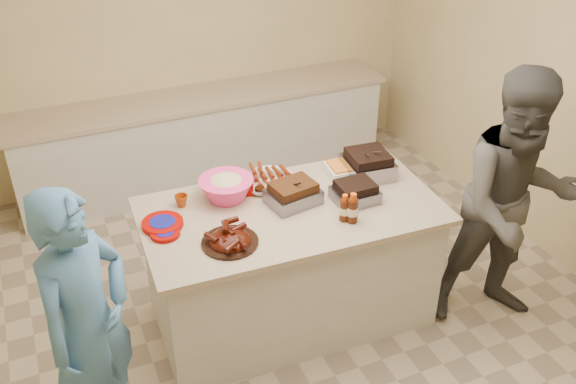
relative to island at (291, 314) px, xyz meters
name	(u,v)px	position (x,y,z in m)	size (l,w,h in m)	color
room	(298,318)	(0.03, -0.06, 0.00)	(4.50, 5.00, 2.70)	beige
back_counter	(204,139)	(0.03, 2.14, 0.45)	(3.60, 0.64, 0.90)	beige
island	(291,314)	(0.00, 0.00, 0.00)	(1.99, 1.05, 0.94)	beige
rib_platter	(230,243)	(-0.50, -0.21, 0.94)	(0.35, 0.35, 0.14)	#400E05
pulled_pork_tray	(293,203)	(0.04, 0.05, 0.94)	(0.33, 0.25, 0.10)	#47230F
brisket_tray	(355,200)	(0.43, -0.08, 0.94)	(0.29, 0.24, 0.09)	black
roasting_pan	(367,175)	(0.68, 0.18, 0.94)	(0.32, 0.32, 0.13)	gray
coleslaw_bowl	(227,198)	(-0.35, 0.29, 0.94)	(0.37, 0.37, 0.25)	#FF3888
sausage_plate	(270,179)	(0.02, 0.42, 0.94)	(0.33, 0.33, 0.06)	silver
mac_cheese_dish	(348,173)	(0.57, 0.27, 0.94)	(0.31, 0.23, 0.08)	orange
bbq_bottle_a	(344,220)	(0.26, -0.26, 0.94)	(0.06, 0.06, 0.19)	#3D1708
bbq_bottle_b	(352,221)	(0.30, -0.30, 0.94)	(0.07, 0.07, 0.21)	#3D1708
mustard_bottle	(268,199)	(-0.10, 0.17, 0.94)	(0.04, 0.04, 0.12)	orange
sauce_bowl	(260,193)	(-0.12, 0.26, 0.94)	(0.14, 0.04, 0.14)	silver
plate_stack_large	(163,226)	(-0.83, 0.14, 0.94)	(0.26, 0.26, 0.03)	#910300
plate_stack_small	(165,235)	(-0.84, 0.03, 0.94)	(0.19, 0.19, 0.03)	#910300
plastic_cup	(182,206)	(-0.66, 0.32, 0.94)	(0.09, 0.08, 0.09)	#933609
basket_stack	(237,192)	(-0.26, 0.34, 0.94)	(0.22, 0.16, 0.11)	#910300
guest_gray	(491,310)	(1.39, -0.56, 0.00)	(0.92, 1.90, 0.72)	#4F4C47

